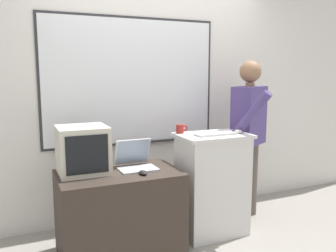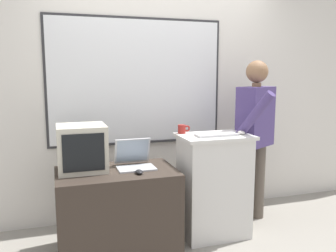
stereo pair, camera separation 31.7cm
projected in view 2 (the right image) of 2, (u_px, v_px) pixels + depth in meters
name	position (u px, v px, depth m)	size (l,w,h in m)	color
back_wall	(158.00, 83.00, 3.79)	(6.40, 0.17, 2.86)	silver
lectern_podium	(214.00, 185.00, 3.34)	(0.66, 0.46, 0.97)	silver
side_desk	(117.00, 211.00, 3.06)	(1.01, 0.63, 0.72)	#382D26
person_presenter	(255.00, 130.00, 3.59)	(0.58, 0.68, 1.66)	brown
laptop	(134.00, 159.00, 3.12)	(0.32, 0.31, 0.25)	#B7BABF
wireless_keyboard	(217.00, 135.00, 3.21)	(0.39, 0.13, 0.02)	silver
computer_mouse_by_laptop	(139.00, 172.00, 2.91)	(0.06, 0.10, 0.03)	black
computer_mouse_by_keyboard	(241.00, 133.00, 3.29)	(0.06, 0.10, 0.03)	silver
crt_monitor	(82.00, 148.00, 2.99)	(0.40, 0.39, 0.39)	beige
coffee_mug	(182.00, 129.00, 3.34)	(0.12, 0.07, 0.08)	maroon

